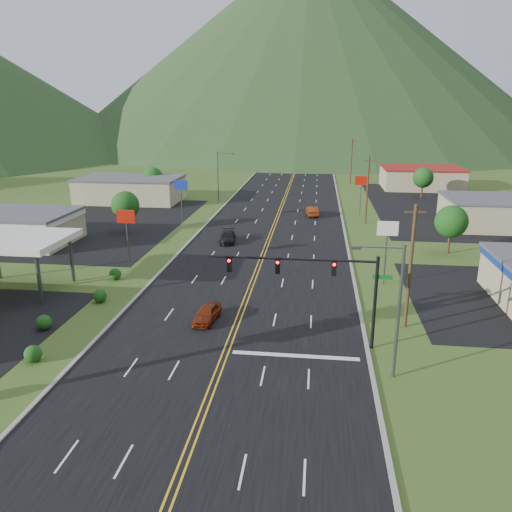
# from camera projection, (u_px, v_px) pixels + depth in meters

# --- Properties ---
(ground) EXTENTS (500.00, 500.00, 0.00)m
(ground) POSITION_uv_depth(u_px,v_px,m) (182.00, 467.00, 24.56)
(ground) COLOR #384F1C
(ground) RESTS_ON ground
(road) EXTENTS (20.00, 460.00, 0.04)m
(road) POSITION_uv_depth(u_px,v_px,m) (182.00, 467.00, 24.56)
(road) COLOR black
(road) RESTS_ON ground
(curb_east) EXTENTS (0.30, 460.00, 0.14)m
(curb_east) POSITION_uv_depth(u_px,v_px,m) (393.00, 485.00, 23.37)
(curb_east) COLOR gray
(curb_east) RESTS_ON ground
(traffic_signal) EXTENTS (13.10, 0.43, 7.00)m
(traffic_signal) POSITION_uv_depth(u_px,v_px,m) (319.00, 277.00, 35.54)
(traffic_signal) COLOR black
(traffic_signal) RESTS_ON ground
(streetlight_east) EXTENTS (3.28, 0.25, 9.00)m
(streetlight_east) POSITION_uv_depth(u_px,v_px,m) (394.00, 303.00, 31.24)
(streetlight_east) COLOR #59595E
(streetlight_east) RESTS_ON ground
(streetlight_west) EXTENTS (3.28, 0.25, 9.00)m
(streetlight_west) POSITION_uv_depth(u_px,v_px,m) (220.00, 173.00, 90.91)
(streetlight_west) COLOR #59595E
(streetlight_west) RESTS_ON ground
(gas_canopy) EXTENTS (10.00, 8.00, 5.30)m
(gas_canopy) POSITION_uv_depth(u_px,v_px,m) (13.00, 241.00, 46.62)
(gas_canopy) COLOR white
(gas_canopy) RESTS_ON ground
(building_west_mid) EXTENTS (14.40, 10.40, 4.10)m
(building_west_mid) POSITION_uv_depth(u_px,v_px,m) (16.00, 226.00, 63.74)
(building_west_mid) COLOR tan
(building_west_mid) RESTS_ON ground
(building_west_far) EXTENTS (18.40, 11.40, 4.50)m
(building_west_far) POSITION_uv_depth(u_px,v_px,m) (131.00, 189.00, 91.77)
(building_west_far) COLOR tan
(building_west_far) RESTS_ON ground
(building_east_mid) EXTENTS (14.40, 11.40, 4.30)m
(building_east_mid) POSITION_uv_depth(u_px,v_px,m) (496.00, 212.00, 72.42)
(building_east_mid) COLOR tan
(building_east_mid) RESTS_ON ground
(building_east_far) EXTENTS (16.40, 12.40, 4.50)m
(building_east_far) POSITION_uv_depth(u_px,v_px,m) (421.00, 178.00, 106.10)
(building_east_far) COLOR tan
(building_east_far) RESTS_ON ground
(pole_sign_west_a) EXTENTS (2.00, 0.18, 6.40)m
(pole_sign_west_a) POSITION_uv_depth(u_px,v_px,m) (126.00, 223.00, 53.22)
(pole_sign_west_a) COLOR #59595E
(pole_sign_west_a) RESTS_ON ground
(pole_sign_west_b) EXTENTS (2.00, 0.18, 6.40)m
(pole_sign_west_b) POSITION_uv_depth(u_px,v_px,m) (181.00, 189.00, 74.12)
(pole_sign_west_b) COLOR #59595E
(pole_sign_west_b) RESTS_ON ground
(pole_sign_east_a) EXTENTS (2.00, 0.18, 6.40)m
(pole_sign_east_a) POSITION_uv_depth(u_px,v_px,m) (387.00, 235.00, 48.16)
(pole_sign_east_a) COLOR #59595E
(pole_sign_east_a) RESTS_ON ground
(pole_sign_east_b) EXTENTS (2.00, 0.18, 6.40)m
(pole_sign_east_b) POSITION_uv_depth(u_px,v_px,m) (361.00, 185.00, 78.56)
(pole_sign_east_b) COLOR #59595E
(pole_sign_east_b) RESTS_ON ground
(tree_west_a) EXTENTS (3.84, 3.84, 5.82)m
(tree_west_a) POSITION_uv_depth(u_px,v_px,m) (125.00, 205.00, 68.51)
(tree_west_a) COLOR #382314
(tree_west_a) RESTS_ON ground
(tree_west_b) EXTENTS (3.84, 3.84, 5.82)m
(tree_west_b) POSITION_uv_depth(u_px,v_px,m) (153.00, 177.00, 94.74)
(tree_west_b) COLOR #382314
(tree_west_b) RESTS_ON ground
(tree_east_a) EXTENTS (3.84, 3.84, 5.82)m
(tree_east_a) POSITION_uv_depth(u_px,v_px,m) (451.00, 222.00, 58.84)
(tree_east_a) COLOR #382314
(tree_east_a) RESTS_ON ground
(tree_east_b) EXTENTS (3.84, 3.84, 5.82)m
(tree_east_b) POSITION_uv_depth(u_px,v_px,m) (423.00, 178.00, 94.47)
(tree_east_b) COLOR #382314
(tree_east_b) RESTS_ON ground
(utility_pole_a) EXTENTS (1.60, 0.28, 10.00)m
(utility_pole_a) POSITION_uv_depth(u_px,v_px,m) (410.00, 266.00, 38.58)
(utility_pole_a) COLOR #382314
(utility_pole_a) RESTS_ON ground
(utility_pole_b) EXTENTS (1.60, 0.28, 10.00)m
(utility_pole_b) POSITION_uv_depth(u_px,v_px,m) (367.00, 189.00, 73.73)
(utility_pole_b) COLOR #382314
(utility_pole_b) RESTS_ON ground
(utility_pole_c) EXTENTS (1.60, 0.28, 10.00)m
(utility_pole_c) POSITION_uv_depth(u_px,v_px,m) (351.00, 161.00, 111.72)
(utility_pole_c) COLOR #382314
(utility_pole_c) RESTS_ON ground
(utility_pole_d) EXTENTS (1.60, 0.28, 10.00)m
(utility_pole_d) POSITION_uv_depth(u_px,v_px,m) (343.00, 147.00, 149.71)
(utility_pole_d) COLOR #382314
(utility_pole_d) RESTS_ON ground
(mountain_n) EXTENTS (220.00, 220.00, 85.00)m
(mountain_n) POSITION_uv_depth(u_px,v_px,m) (308.00, 45.00, 221.18)
(mountain_n) COLOR #223719
(mountain_n) RESTS_ON ground
(car_red_near) EXTENTS (2.03, 4.09, 1.34)m
(car_red_near) POSITION_uv_depth(u_px,v_px,m) (207.00, 314.00, 40.86)
(car_red_near) COLOR maroon
(car_red_near) RESTS_ON ground
(car_dark_mid) EXTENTS (2.39, 4.82, 1.35)m
(car_dark_mid) POSITION_uv_depth(u_px,v_px,m) (228.00, 237.00, 64.52)
(car_dark_mid) COLOR black
(car_dark_mid) RESTS_ON ground
(car_red_far) EXTENTS (2.17, 4.84, 1.54)m
(car_red_far) POSITION_uv_depth(u_px,v_px,m) (312.00, 211.00, 79.94)
(car_red_far) COLOR maroon
(car_red_far) RESTS_ON ground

